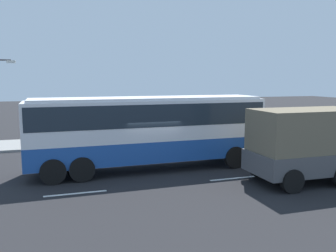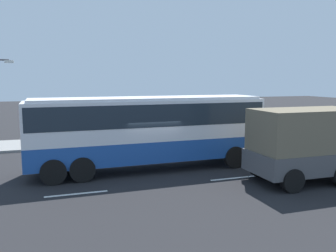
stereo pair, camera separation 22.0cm
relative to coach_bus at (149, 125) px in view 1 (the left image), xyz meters
name	(u,v)px [view 1 (the left image)]	position (x,y,z in m)	size (l,w,h in m)	color
ground_plane	(149,170)	(-0.04, -0.18, -2.21)	(120.00, 120.00, 0.00)	black
sidewalk_curb	(118,140)	(-0.04, 8.41, -2.13)	(80.00, 4.00, 0.15)	gray
lane_centreline	(47,196)	(-4.76, -2.78, -2.20)	(34.68, 0.16, 0.01)	white
coach_bus	(149,125)	(0.00, 0.00, 0.00)	(11.51, 2.77, 3.56)	#1E4C9E
cargo_truck	(323,143)	(6.79, -4.16, -0.54)	(7.10, 2.68, 3.16)	#19592D
pedestrian_near_curb	(113,127)	(-0.44, 8.29, -1.14)	(0.32, 0.32, 1.61)	brown
pedestrian_at_crossing	(221,123)	(7.84, 7.84, -1.13)	(0.32, 0.32, 1.62)	#38334C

